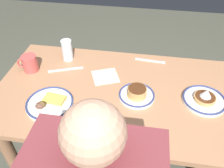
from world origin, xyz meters
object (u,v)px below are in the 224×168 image
Objects in this scene: plate_center_pancakes at (49,103)px; coffee_mug at (30,63)px; plate_far_companion at (137,94)px; fork_near at (150,61)px; paper_napkin at (105,76)px; plate_near_main at (204,99)px; drinking_glass at (67,51)px; cell_phone at (117,132)px; butter_knife at (66,70)px.

coffee_mug is (0.23, -0.28, 0.04)m from plate_center_pancakes.
fork_near is (-0.06, -0.36, -0.02)m from plate_far_companion.
plate_near_main is at bearing 167.44° from paper_napkin.
drinking_glass is (0.03, -0.44, 0.05)m from plate_center_pancakes.
plate_center_pancakes reaches higher than cell_phone.
plate_near_main reaches higher than plate_center_pancakes.
plate_center_pancakes is 0.41m from cell_phone.
fork_near is at bearing -163.68° from coffee_mug.
plate_near_main is 0.84m from plate_center_pancakes.
plate_far_companion reaches higher than fork_near.
coffee_mug reaches higher than plate_near_main.
plate_center_pancakes is 0.38m from paper_napkin.
fork_near is at bearing -160.81° from butter_knife.
plate_near_main is 1.62× the size of cell_phone.
plate_near_main is 0.37m from plate_far_companion.
cell_phone reaches higher than fork_near.
plate_near_main is 0.92× the size of plate_center_pancakes.
plate_center_pancakes is 1.69× the size of paper_napkin.
cell_phone is 0.43m from paper_napkin.
paper_napkin is 0.26m from butter_knife.
plate_center_pancakes is (0.82, 0.16, -0.00)m from plate_near_main.
plate_far_companion is at bearing 168.35° from coffee_mug.
plate_far_companion is at bearing 3.39° from plate_near_main.
plate_near_main is at bearing -136.75° from cell_phone.
coffee_mug is 0.48m from paper_napkin.
drinking_glass is 0.56m from fork_near.
drinking_glass is at bearing -31.43° from plate_far_companion.
butter_knife is at bearing 99.93° from drinking_glass.
cell_phone is at bearing 146.73° from coffee_mug.
drinking_glass is 0.94× the size of paper_napkin.
cell_phone is (0.07, 0.26, -0.02)m from plate_far_companion.
cell_phone is at bearing 108.16° from paper_napkin.
drinking_glass is at bearing -27.84° from paper_napkin.
plate_center_pancakes is 0.48m from plate_far_companion.
plate_near_main is at bearing -169.04° from plate_center_pancakes.
cell_phone is at bearing 33.12° from plate_near_main.
plate_near_main is at bearing 131.61° from fork_near.
cell_phone is at bearing 132.12° from butter_knife.
drinking_glass is 0.66× the size of butter_knife.
fork_near and butter_knife have the same top height.
plate_far_companion is 0.70m from coffee_mug.
paper_napkin is at bearing 38.24° from fork_near.
butter_knife is at bearing -37.75° from cell_phone.
coffee_mug is (0.69, -0.14, 0.03)m from plate_far_companion.
cell_phone is 0.96× the size of paper_napkin.
paper_napkin is at bearing -179.12° from coffee_mug.
plate_center_pancakes is at bearing 10.96° from plate_near_main.
plate_far_companion is 1.34× the size of paper_napkin.
butter_knife is at bearing -5.98° from paper_napkin.
paper_napkin is at bearing 152.16° from drinking_glass.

